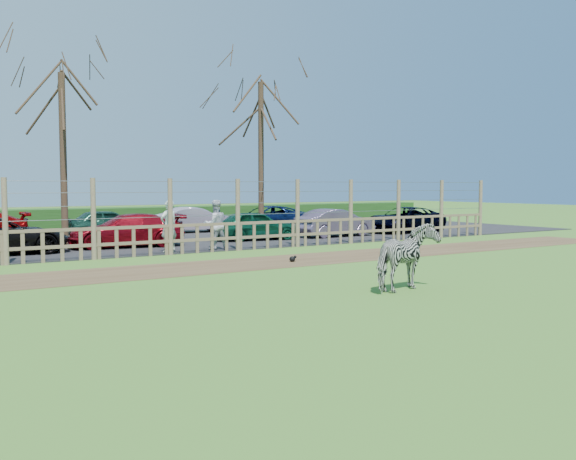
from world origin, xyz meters
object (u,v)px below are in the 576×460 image
tree_right (261,121)px  car_6 (405,220)px  tree_mid (62,116)px  visitor_a (169,226)px  car_4 (255,225)px  zebra (407,257)px  car_12 (266,218)px  visitor_b (215,225)px  car_3 (126,230)px  crow (293,259)px  car_10 (108,223)px  car_11 (194,220)px  car_5 (335,223)px  car_2 (0,236)px

tree_right → car_6: (6.17, -3.04, -4.60)m
tree_mid → visitor_a: tree_mid is taller
visitor_a → car_4: size_ratio=0.49×
tree_mid → zebra: bearing=-77.0°
zebra → car_12: zebra is taller
visitor_b → car_3: 3.42m
visitor_a → car_3: bearing=-89.4°
tree_right → car_4: (-2.03, -2.94, -4.60)m
tree_mid → visitor_b: 7.45m
car_3 → car_6: size_ratio=0.96×
crow → car_6: 12.85m
tree_mid → car_12: size_ratio=1.58×
visitor_a → car_10: 7.37m
zebra → crow: size_ratio=7.44×
car_11 → visitor_a: bearing=151.9°
tree_right → car_4: size_ratio=2.09×
crow → car_11: bearing=78.6°
car_10 → car_4: bearing=-136.7°
zebra → car_6: (11.71, 12.45, -0.09)m
crow → car_3: 7.37m
car_11 → tree_right: bearing=-134.2°
crow → car_4: 7.41m
tree_mid → tree_right: tree_right is taller
visitor_a → car_3: visitor_a is taller
tree_mid → car_10: 5.43m
tree_right → car_5: size_ratio=2.02×
zebra → car_2: zebra is taller
car_3 → car_12: size_ratio=0.96×
car_12 → tree_right: bearing=-32.8°
car_10 → car_5: bearing=-121.5°
tree_right → car_5: tree_right is taller
car_3 → car_10: 4.98m
car_6 → car_11: size_ratio=1.19×
zebra → car_12: size_ratio=0.40×
tree_mid → car_5: (10.83, -2.77, -4.23)m
tree_right → car_2: tree_right is taller
car_5 → car_11: size_ratio=1.00×
zebra → car_5: size_ratio=0.47×
crow → car_10: car_10 is taller
crow → car_2: bearing=136.6°
car_2 → tree_right: bearing=-76.7°
tree_right → crow: 12.06m
tree_mid → crow: tree_mid is taller
tree_mid → car_6: tree_mid is taller
zebra → visitor_b: visitor_b is taller
visitor_b → car_12: visitor_b is taller
visitor_a → car_5: size_ratio=0.47×
visitor_a → tree_right: bearing=-155.1°
tree_mid → car_11: tree_mid is taller
car_2 → car_5: 13.56m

